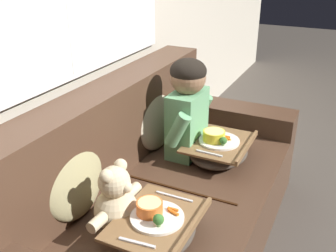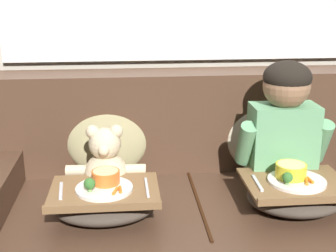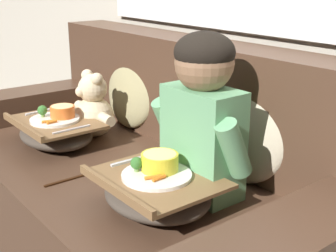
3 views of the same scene
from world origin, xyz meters
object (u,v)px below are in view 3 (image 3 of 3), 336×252
at_px(child_figure, 203,108).
at_px(teddy_bear, 93,109).
at_px(couch, 143,181).
at_px(lap_tray_teddy, 56,131).
at_px(throw_pillow_behind_child, 247,126).
at_px(lap_tray_child, 157,190).
at_px(throw_pillow_behind_teddy, 132,88).

relative_size(child_figure, teddy_bear, 1.68).
distance_m(couch, child_figure, 0.55).
height_order(teddy_bear, lap_tray_teddy, teddy_bear).
height_order(throw_pillow_behind_child, lap_tray_child, throw_pillow_behind_child).
height_order(teddy_bear, lap_tray_child, teddy_bear).
bearing_deg(lap_tray_child, throw_pillow_behind_child, 89.81).
distance_m(child_figure, lap_tray_child, 0.31).
relative_size(child_figure, lap_tray_teddy, 1.36).
height_order(throw_pillow_behind_child, child_figure, child_figure).
bearing_deg(couch, teddy_bear, -177.51).
xyz_separation_m(teddy_bear, lap_tray_teddy, (0.00, -0.19, -0.07)).
height_order(couch, throw_pillow_behind_child, couch).
distance_m(lap_tray_child, lap_tray_teddy, 0.75).
height_order(couch, throw_pillow_behind_teddy, couch).
bearing_deg(child_figure, couch, 178.01).
height_order(child_figure, teddy_bear, child_figure).
bearing_deg(lap_tray_teddy, couch, 28.79).
distance_m(child_figure, lap_tray_teddy, 0.81).
xyz_separation_m(child_figure, lap_tray_child, (-0.00, -0.19, -0.24)).
xyz_separation_m(child_figure, lap_tray_teddy, (-0.75, -0.19, -0.24)).
relative_size(throw_pillow_behind_child, lap_tray_child, 1.07).
xyz_separation_m(throw_pillow_behind_teddy, lap_tray_child, (0.75, -0.41, -0.13)).
height_order(lap_tray_child, lap_tray_teddy, lap_tray_child).
bearing_deg(throw_pillow_behind_teddy, lap_tray_child, -28.87).
relative_size(throw_pillow_behind_child, lap_tray_teddy, 1.05).
xyz_separation_m(throw_pillow_behind_child, lap_tray_teddy, (-0.75, -0.41, -0.13)).
relative_size(couch, teddy_bear, 5.82).
xyz_separation_m(couch, throw_pillow_behind_child, (0.37, 0.21, 0.30)).
distance_m(couch, lap_tray_child, 0.46).
xyz_separation_m(throw_pillow_behind_teddy, lap_tray_teddy, (-0.00, -0.41, -0.13)).
xyz_separation_m(couch, throw_pillow_behind_teddy, (-0.37, 0.21, 0.30)).
distance_m(throw_pillow_behind_child, throw_pillow_behind_teddy, 0.75).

